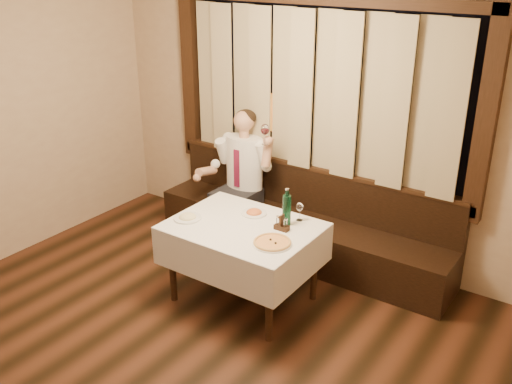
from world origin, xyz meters
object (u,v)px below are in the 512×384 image
Objects in this scene: pasta_red at (254,211)px; cruet_caddy at (282,225)px; banquette at (301,227)px; green_bottle at (287,209)px; pizza at (272,242)px; dining_table at (243,236)px; pasta_cream at (187,215)px; seated_man at (241,169)px.

cruet_caddy is at bearing -18.64° from pasta_red.
banquette is 23.06× the size of cruet_caddy.
banquette is 1.04m from green_bottle.
green_bottle is at bearing 104.29° from pizza.
banquette is 13.81× the size of pasta_red.
green_bottle is (0.30, 0.23, 0.25)m from dining_table.
cruet_caddy is at bearing -70.32° from banquette.
green_bottle is at bearing 27.15° from pasta_cream.
cruet_caddy is 0.10× the size of seated_man.
green_bottle reaches higher than cruet_caddy.
pasta_cream is 0.73× the size of green_bottle.
pasta_cream reaches higher than dining_table.
pasta_cream is 0.89m from green_bottle.
pasta_cream is at bearing -78.85° from seated_man.
green_bottle is (0.79, 0.40, 0.11)m from pasta_cream.
cruet_caddy is at bearing 19.99° from pasta_cream.
pizza is (0.40, -0.15, 0.12)m from dining_table.
pasta_red is (-0.45, 0.39, 0.02)m from pizza.
pizza reaches higher than dining_table.
pasta_red is 0.93× the size of pasta_cream.
cruet_caddy is (0.02, -0.11, -0.10)m from green_bottle.
pasta_red is 0.95m from seated_man.
seated_man is (-0.70, -0.09, 0.53)m from banquette.
pasta_cream is at bearing -135.80° from pasta_red.
banquette is 1.08m from cruet_caddy.
cruet_caddy is (0.32, 0.12, 0.15)m from dining_table.
pizza is at bearing -44.46° from seated_man.
banquette is 0.88m from seated_man.
banquette is at bearing 110.86° from green_bottle.
pasta_cream is at bearing -111.90° from banquette.
pizza is 0.96× the size of green_bottle.
green_bottle is at bearing -35.12° from seated_man.
cruet_caddy is at bearing 19.76° from dining_table.
seated_man is at bearing 126.92° from dining_table.
seated_man is at bearing 141.76° from cruet_caddy.
pasta_red is (-0.05, -0.78, 0.48)m from banquette.
banquette reaches higher than pasta_cream.
seated_man is at bearing 144.88° from green_bottle.
dining_table is 3.75× the size of green_bottle.
pasta_red is 0.40m from cruet_caddy.
pasta_cream is at bearing -152.85° from green_bottle.
pasta_cream is at bearing -178.01° from pizza.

